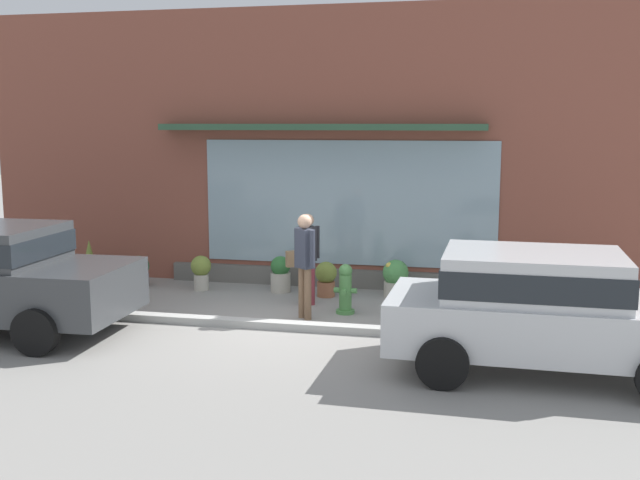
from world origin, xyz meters
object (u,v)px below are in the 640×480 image
object	(u,v)px
fire_hydrant	(345,289)
potted_plant_corner_tall	(395,278)
potted_plant_window_left	(535,289)
parked_car_silver	(541,305)
potted_plant_doorstep	(201,270)
potted_plant_window_center	(90,261)
pedestrian_passerby	(305,258)
pedestrian_with_handbag	(307,253)
potted_plant_window_right	(280,274)
potted_plant_by_entrance	(326,278)
potted_plant_trailing_edge	(139,271)

from	to	relation	value
fire_hydrant	potted_plant_corner_tall	world-z (taller)	fire_hydrant
potted_plant_window_left	potted_plant_corner_tall	distance (m)	2.48
parked_car_silver	potted_plant_doorstep	xyz separation A→B (m)	(-6.02, 3.60, -0.51)
potted_plant_window_center	potted_plant_corner_tall	xyz separation A→B (m)	(6.25, -0.08, -0.04)
fire_hydrant	pedestrian_passerby	world-z (taller)	pedestrian_passerby
potted_plant_corner_tall	pedestrian_passerby	bearing A→B (deg)	-123.82
pedestrian_with_handbag	potted_plant_window_right	xyz separation A→B (m)	(-0.74, 0.94, -0.59)
potted_plant_window_left	potted_plant_window_right	xyz separation A→B (m)	(-4.67, -0.01, 0.07)
pedestrian_passerby	potted_plant_by_entrance	size ratio (longest dim) A/B	2.65
potted_plant_window_left	potted_plant_doorstep	size ratio (longest dim) A/B	0.84
parked_car_silver	potted_plant_doorstep	distance (m)	7.03
potted_plant_doorstep	potted_plant_corner_tall	distance (m)	3.72
potted_plant_window_left	potted_plant_by_entrance	distance (m)	3.75
parked_car_silver	pedestrian_with_handbag	bearing A→B (deg)	144.01
potted_plant_by_entrance	potted_plant_corner_tall	distance (m)	1.28
pedestrian_passerby	potted_plant_corner_tall	world-z (taller)	pedestrian_passerby
potted_plant_doorstep	potted_plant_by_entrance	xyz separation A→B (m)	(2.45, 0.00, -0.03)
potted_plant_trailing_edge	potted_plant_by_entrance	bearing A→B (deg)	-1.56
fire_hydrant	potted_plant_trailing_edge	size ratio (longest dim) A/B	1.41
pedestrian_with_handbag	parked_car_silver	world-z (taller)	pedestrian_with_handbag
fire_hydrant	potted_plant_corner_tall	bearing A→B (deg)	64.25
potted_plant_window_left	potted_plant_window_right	distance (m)	4.67
pedestrian_with_handbag	potted_plant_window_right	bearing A→B (deg)	-89.23
potted_plant_window_right	potted_plant_trailing_edge	xyz separation A→B (m)	(-2.87, -0.09, -0.04)
potted_plant_window_right	fire_hydrant	bearing A→B (deg)	-41.90
pedestrian_with_handbag	fire_hydrant	bearing A→B (deg)	114.72
fire_hydrant	parked_car_silver	bearing A→B (deg)	-39.36
potted_plant_window_center	potted_plant_corner_tall	world-z (taller)	potted_plant_window_center
potted_plant_doorstep	potted_plant_by_entrance	size ratio (longest dim) A/B	1.03
potted_plant_doorstep	potted_plant_window_right	bearing A→B (deg)	7.51
fire_hydrant	potted_plant_window_center	bearing A→B (deg)	165.01
potted_plant_corner_tall	potted_plant_window_right	bearing A→B (deg)	-178.50
pedestrian_with_handbag	potted_plant_doorstep	world-z (taller)	pedestrian_with_handbag
potted_plant_window_center	potted_plant_window_right	bearing A→B (deg)	-1.96
parked_car_silver	pedestrian_passerby	bearing A→B (deg)	152.43
potted_plant_corner_tall	potted_plant_doorstep	bearing A→B (deg)	-176.02
fire_hydrant	pedestrian_passerby	xyz separation A→B (m)	(-0.59, -0.48, 0.60)
fire_hydrant	potted_plant_doorstep	size ratio (longest dim) A/B	1.26
parked_car_silver	potted_plant_window_center	bearing A→B (deg)	156.56
fire_hydrant	pedestrian_passerby	distance (m)	0.97
potted_plant_doorstep	parked_car_silver	bearing A→B (deg)	-30.89
fire_hydrant	potted_plant_window_left	size ratio (longest dim) A/B	1.50
pedestrian_passerby	potted_plant_doorstep	xyz separation A→B (m)	(-2.45, 1.63, -0.64)
potted_plant_window_left	potted_plant_window_right	bearing A→B (deg)	-179.86
pedestrian_passerby	parked_car_silver	bearing A→B (deg)	-167.74
fire_hydrant	potted_plant_window_center	size ratio (longest dim) A/B	1.01
pedestrian_passerby	potted_plant_doorstep	distance (m)	3.01
fire_hydrant	potted_plant_window_right	xyz separation A→B (m)	(-1.51, 1.35, -0.07)
pedestrian_with_handbag	potted_plant_corner_tall	bearing A→B (deg)	177.32
parked_car_silver	potted_plant_by_entrance	bearing A→B (deg)	135.97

